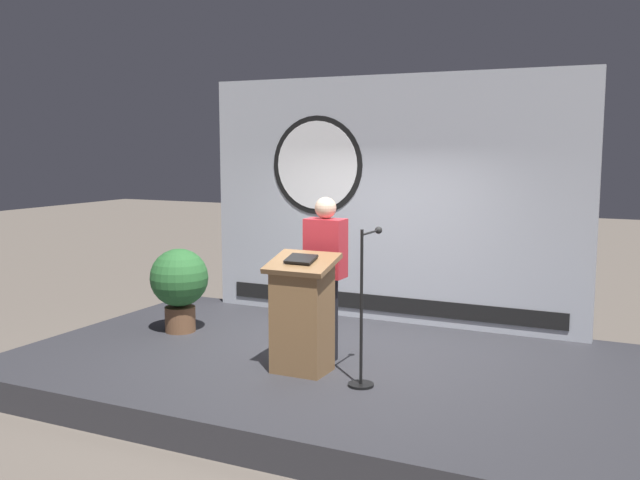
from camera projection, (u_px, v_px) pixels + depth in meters
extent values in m
plane|color=#6B6056|center=(324.00, 386.00, 7.50)|extent=(40.00, 40.00, 0.00)
cube|color=#333338|center=(324.00, 372.00, 7.48)|extent=(6.40, 4.00, 0.30)
cube|color=#B2B7C1|center=(389.00, 200.00, 8.91)|extent=(4.89, 0.10, 3.05)
cylinder|color=black|center=(317.00, 165.00, 9.23)|extent=(1.26, 0.02, 1.26)
cylinder|color=white|center=(317.00, 165.00, 9.22)|extent=(1.13, 0.02, 1.13)
cube|color=black|center=(386.00, 304.00, 9.03)|extent=(4.40, 0.02, 0.20)
cube|color=olive|center=(302.00, 319.00, 6.97)|extent=(0.52, 0.40, 1.04)
cube|color=olive|center=(302.00, 263.00, 6.89)|extent=(0.64, 0.50, 0.18)
cube|color=black|center=(301.00, 259.00, 6.87)|extent=(0.28, 0.20, 0.08)
cylinder|color=black|center=(325.00, 318.00, 7.40)|extent=(0.26, 0.26, 0.86)
cube|color=red|center=(325.00, 248.00, 7.30)|extent=(0.40, 0.24, 0.60)
sphere|color=beige|center=(325.00, 208.00, 7.25)|extent=(0.22, 0.22, 0.22)
cylinder|color=black|center=(361.00, 385.00, 6.60)|extent=(0.24, 0.24, 0.02)
cylinder|color=black|center=(361.00, 309.00, 6.51)|extent=(0.03, 0.03, 1.45)
cylinder|color=black|center=(370.00, 233.00, 6.61)|extent=(0.02, 0.41, 0.02)
sphere|color=#262626|center=(379.00, 230.00, 6.79)|extent=(0.07, 0.07, 0.07)
cylinder|color=brown|center=(180.00, 319.00, 8.53)|extent=(0.36, 0.36, 0.30)
sphere|color=#2D6B33|center=(179.00, 278.00, 8.47)|extent=(0.69, 0.69, 0.69)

